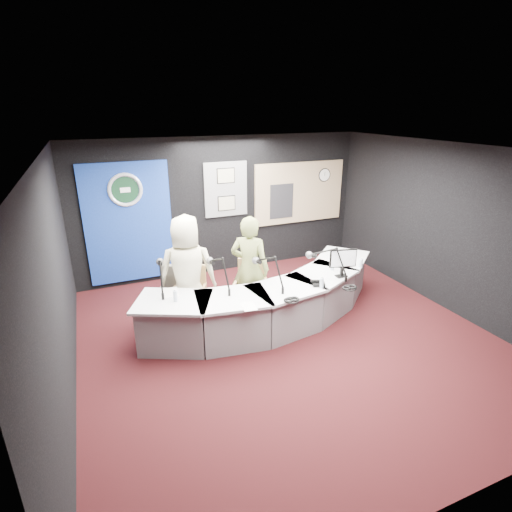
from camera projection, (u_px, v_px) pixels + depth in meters
name	position (u px, v px, depth m)	size (l,w,h in m)	color
ground	(288.00, 338.00, 6.12)	(6.00, 6.00, 0.00)	black
ceiling	(294.00, 151.00, 5.13)	(6.00, 6.00, 0.02)	silver
wall_back	(224.00, 206.00, 8.21)	(6.00, 0.02, 2.80)	black
wall_front	(473.00, 378.00, 3.04)	(6.00, 0.02, 2.80)	black
wall_left	(57.00, 288.00, 4.54)	(0.02, 6.00, 2.80)	black
wall_right	(449.00, 229.00, 6.72)	(0.02, 6.00, 2.80)	black
broadcast_desk	(271.00, 302.00, 6.45)	(4.50, 1.90, 0.75)	silver
backdrop_panel	(129.00, 224.00, 7.55)	(1.60, 0.05, 2.30)	navy
agency_seal	(125.00, 190.00, 7.29)	(0.63, 0.63, 0.07)	silver
seal_center	(125.00, 190.00, 7.29)	(0.48, 0.48, 0.01)	black
pinboard	(226.00, 189.00, 8.08)	(0.90, 0.04, 1.10)	slate
framed_photo_upper	(226.00, 176.00, 7.96)	(0.34, 0.02, 0.27)	gray
framed_photo_lower	(227.00, 203.00, 8.16)	(0.34, 0.02, 0.27)	gray
booth_window_frame	(299.00, 193.00, 8.77)	(2.12, 0.06, 1.32)	tan
booth_glow	(300.00, 193.00, 8.76)	(2.00, 0.02, 1.20)	#FFCFA1
equipment_rack	(281.00, 201.00, 8.63)	(0.55, 0.02, 0.75)	black
wall_clock	(324.00, 175.00, 8.84)	(0.28, 0.28, 0.01)	white
armchair_left	(189.00, 298.00, 6.36)	(0.53, 0.53, 0.94)	tan
armchair_right	(250.00, 293.00, 6.60)	(0.50, 0.50, 0.88)	tan
draped_jacket	(177.00, 285.00, 6.45)	(0.50, 0.10, 0.70)	#656055
person_man	(187.00, 272.00, 6.21)	(0.89, 0.58, 1.83)	beige
person_woman	(250.00, 269.00, 6.44)	(0.64, 0.42, 1.75)	olive
computer_monitor	(343.00, 258.00, 6.35)	(0.47, 0.03, 0.32)	black
desk_phone	(319.00, 284.00, 6.13)	(0.18, 0.15, 0.05)	black
headphones_near	(349.00, 288.00, 6.03)	(0.23, 0.23, 0.04)	black
headphones_far	(291.00, 300.00, 5.65)	(0.23, 0.23, 0.04)	black
paper_stack	(170.00, 292.00, 5.91)	(0.23, 0.34, 0.00)	white
notepad	(249.00, 306.00, 5.50)	(0.19, 0.27, 0.00)	white
boom_mic_a	(161.00, 272.00, 5.87)	(0.21, 0.73, 0.60)	black
boom_mic_b	(219.00, 270.00, 5.95)	(0.22, 0.73, 0.60)	black
boom_mic_c	(269.00, 269.00, 5.99)	(0.30, 0.71, 0.60)	black
boom_mic_d	(328.00, 260.00, 6.31)	(0.52, 0.59, 0.60)	black
water_bottles	(281.00, 281.00, 6.07)	(3.24, 0.59, 0.18)	silver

